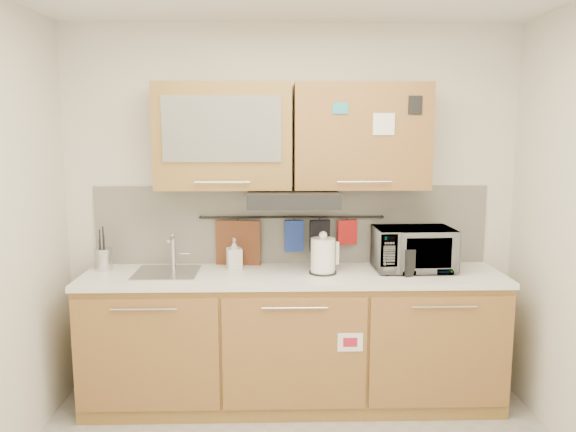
{
  "coord_description": "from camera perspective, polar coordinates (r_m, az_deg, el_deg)",
  "views": [
    {
      "loc": [
        -0.13,
        -2.48,
        1.87
      ],
      "look_at": [
        -0.04,
        1.05,
        1.33
      ],
      "focal_mm": 35.0,
      "sensor_mm": 36.0,
      "label": 1
    }
  ],
  "objects": [
    {
      "name": "wall_back",
      "position": [
        4.03,
        0.37,
        0.55
      ],
      "size": [
        3.2,
        0.0,
        3.2
      ],
      "primitive_type": "plane",
      "rotation": [
        1.57,
        0.0,
        0.0
      ],
      "color": "silver",
      "rests_on": "ground"
    },
    {
      "name": "base_cabinet",
      "position": [
        3.96,
        0.51,
        -13.03
      ],
      "size": [
        2.8,
        0.64,
        0.88
      ],
      "color": "olive",
      "rests_on": "floor"
    },
    {
      "name": "countertop",
      "position": [
        3.8,
        0.52,
        -6.09
      ],
      "size": [
        2.82,
        0.62,
        0.04
      ],
      "primitive_type": "cube",
      "color": "white",
      "rests_on": "base_cabinet"
    },
    {
      "name": "backsplash",
      "position": [
        4.03,
        0.38,
        -0.88
      ],
      "size": [
        2.8,
        0.02,
        0.56
      ],
      "primitive_type": "cube",
      "color": "silver",
      "rests_on": "countertop"
    },
    {
      "name": "upper_cabinets",
      "position": [
        3.81,
        0.39,
        8.1
      ],
      "size": [
        1.82,
        0.37,
        0.7
      ],
      "color": "olive",
      "rests_on": "wall_back"
    },
    {
      "name": "range_hood",
      "position": [
        3.76,
        0.5,
        1.82
      ],
      "size": [
        0.6,
        0.46,
        0.1
      ],
      "primitive_type": "cube",
      "color": "black",
      "rests_on": "upper_cabinets"
    },
    {
      "name": "sink",
      "position": [
        3.88,
        -12.19,
        -5.62
      ],
      "size": [
        0.42,
        0.4,
        0.26
      ],
      "color": "silver",
      "rests_on": "countertop"
    },
    {
      "name": "utensil_rail",
      "position": [
        3.98,
        0.39,
        -0.12
      ],
      "size": [
        1.3,
        0.02,
        0.02
      ],
      "primitive_type": "cylinder",
      "rotation": [
        0.0,
        1.57,
        0.0
      ],
      "color": "black",
      "rests_on": "backsplash"
    },
    {
      "name": "utensil_crock",
      "position": [
        4.06,
        -18.25,
        -4.16
      ],
      "size": [
        0.15,
        0.15,
        0.3
      ],
      "rotation": [
        0.0,
        0.0,
        0.32
      ],
      "color": "silver",
      "rests_on": "countertop"
    },
    {
      "name": "kettle",
      "position": [
        3.77,
        3.59,
        -4.13
      ],
      "size": [
        0.22,
        0.21,
        0.29
      ],
      "rotation": [
        0.0,
        0.0,
        0.39
      ],
      "color": "white",
      "rests_on": "countertop"
    },
    {
      "name": "toaster",
      "position": [
        3.86,
        12.76,
        -4.36
      ],
      "size": [
        0.27,
        0.23,
        0.18
      ],
      "rotation": [
        0.0,
        0.0,
        0.42
      ],
      "color": "black",
      "rests_on": "countertop"
    },
    {
      "name": "microwave",
      "position": [
        3.94,
        12.61,
        -3.3
      ],
      "size": [
        0.54,
        0.38,
        0.29
      ],
      "primitive_type": "imported",
      "rotation": [
        0.0,
        0.0,
        0.04
      ],
      "color": "#999999",
      "rests_on": "countertop"
    },
    {
      "name": "soap_bottle",
      "position": [
        3.9,
        -5.47,
        -3.82
      ],
      "size": [
        0.12,
        0.12,
        0.22
      ],
      "primitive_type": "imported",
      "rotation": [
        0.0,
        0.0,
        0.25
      ],
      "color": "#999999",
      "rests_on": "countertop"
    },
    {
      "name": "cutting_board",
      "position": [
        4.01,
        -5.08,
        -3.24
      ],
      "size": [
        0.32,
        0.06,
        0.39
      ],
      "primitive_type": "cube",
      "rotation": [
        0.0,
        0.0,
        -0.12
      ],
      "color": "brown",
      "rests_on": "utensil_rail"
    },
    {
      "name": "oven_mitt",
      "position": [
        3.99,
        0.62,
        -2.03
      ],
      "size": [
        0.14,
        0.04,
        0.22
      ],
      "primitive_type": "cube",
      "rotation": [
        0.0,
        0.0,
        0.07
      ],
      "color": "#213797",
      "rests_on": "utensil_rail"
    },
    {
      "name": "dark_pouch",
      "position": [
        4.0,
        3.25,
        -2.0
      ],
      "size": [
        0.15,
        0.06,
        0.22
      ],
      "primitive_type": "cube",
      "rotation": [
        0.0,
        0.0,
        0.18
      ],
      "color": "black",
      "rests_on": "utensil_rail"
    },
    {
      "name": "pot_holder",
      "position": [
        4.02,
        6.02,
        -1.65
      ],
      "size": [
        0.14,
        0.06,
        0.18
      ],
      "primitive_type": "cube",
      "rotation": [
        0.0,
        0.0,
        0.29
      ],
      "color": "red",
      "rests_on": "utensil_rail"
    }
  ]
}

